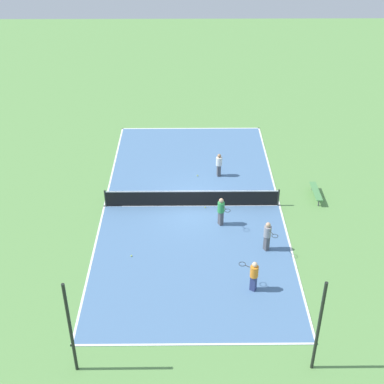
% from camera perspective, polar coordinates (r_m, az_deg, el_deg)
% --- Properties ---
extents(ground_plane, '(80.00, 80.00, 0.00)m').
position_cam_1_polar(ground_plane, '(29.24, 0.00, -1.49)').
color(ground_plane, '#60934C').
extents(court_surface, '(9.69, 19.75, 0.02)m').
position_cam_1_polar(court_surface, '(29.24, 0.00, -1.48)').
color(court_surface, '#4C729E').
rests_on(court_surface, ground_plane).
extents(tennis_net, '(9.49, 0.10, 1.00)m').
position_cam_1_polar(tennis_net, '(28.95, 0.00, -0.62)').
color(tennis_net, black).
rests_on(tennis_net, court_surface).
extents(bench, '(0.36, 1.98, 0.45)m').
position_cam_1_polar(bench, '(30.53, 13.08, 0.05)').
color(bench, '#4C8C4C').
rests_on(bench, ground_plane).
extents(player_far_green, '(0.74, 0.98, 1.58)m').
position_cam_1_polar(player_far_green, '(27.30, 3.12, -1.92)').
color(player_far_green, '#4C4C51').
rests_on(player_far_green, court_surface).
extents(player_center_orange, '(0.96, 0.80, 1.55)m').
position_cam_1_polar(player_center_orange, '(23.50, 6.61, -8.72)').
color(player_center_orange, navy).
rests_on(player_center_orange, court_surface).
extents(player_baseline_gray, '(0.71, 0.98, 1.58)m').
position_cam_1_polar(player_baseline_gray, '(25.81, 8.05, -4.51)').
color(player_baseline_gray, '#4C4C51').
rests_on(player_baseline_gray, court_surface).
extents(player_far_white, '(0.42, 0.42, 1.45)m').
position_cam_1_polar(player_far_white, '(31.62, 2.90, 3.03)').
color(player_far_white, '#4C4C51').
rests_on(player_far_white, court_surface).
extents(tennis_ball_left_sideline, '(0.07, 0.07, 0.07)m').
position_cam_1_polar(tennis_ball_left_sideline, '(29.04, 1.40, -1.64)').
color(tennis_ball_left_sideline, '#CCE033').
rests_on(tennis_ball_left_sideline, court_surface).
extents(tennis_ball_midcourt, '(0.07, 0.07, 0.07)m').
position_cam_1_polar(tennis_ball_midcourt, '(31.92, 0.60, 1.76)').
color(tennis_ball_midcourt, '#CCE033').
rests_on(tennis_ball_midcourt, court_surface).
extents(tennis_ball_right_alley, '(0.07, 0.07, 0.07)m').
position_cam_1_polar(tennis_ball_right_alley, '(25.82, -6.49, -6.78)').
color(tennis_ball_right_alley, '#CCE033').
rests_on(tennis_ball_right_alley, court_surface).
extents(tennis_ball_far_baseline, '(0.07, 0.07, 0.07)m').
position_cam_1_polar(tennis_ball_far_baseline, '(29.90, 2.20, -0.55)').
color(tennis_ball_far_baseline, '#CCE033').
rests_on(tennis_ball_far_baseline, court_surface).
extents(fence_post_back_left, '(0.12, 0.12, 4.20)m').
position_cam_1_polar(fence_post_back_left, '(19.97, 13.36, -13.88)').
color(fence_post_back_left, black).
rests_on(fence_post_back_left, ground_plane).
extents(fence_post_back_right, '(0.12, 0.12, 4.20)m').
position_cam_1_polar(fence_post_back_right, '(19.88, -12.85, -14.07)').
color(fence_post_back_right, black).
rests_on(fence_post_back_right, ground_plane).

